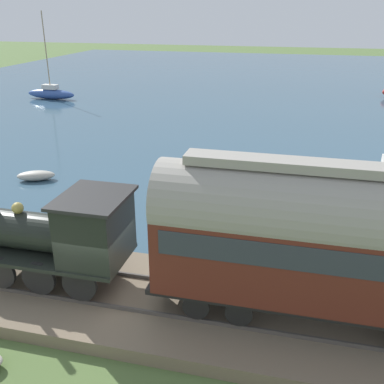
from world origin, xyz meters
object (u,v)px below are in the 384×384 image
object	(u,v)px
passenger_coach	(330,238)
rowboat_mid_harbor	(36,176)
sailboat_blue	(51,93)
steam_locomotive	(62,233)
rowboat_near_shore	(173,185)

from	to	relation	value
passenger_coach	rowboat_mid_harbor	bearing A→B (deg)	58.28
passenger_coach	sailboat_blue	size ratio (longest dim) A/B	1.16
steam_locomotive	rowboat_near_shore	world-z (taller)	steam_locomotive
steam_locomotive	passenger_coach	size ratio (longest dim) A/B	0.57
rowboat_mid_harbor	steam_locomotive	bearing A→B (deg)	-165.16
steam_locomotive	passenger_coach	distance (m)	7.75
passenger_coach	rowboat_near_shore	bearing A→B (deg)	36.32
steam_locomotive	rowboat_near_shore	xyz separation A→B (m)	(9.60, -0.66, -2.07)
sailboat_blue	rowboat_mid_harbor	distance (m)	23.56
sailboat_blue	rowboat_near_shore	distance (m)	27.30
steam_locomotive	rowboat_mid_harbor	bearing A→B (deg)	36.96
passenger_coach	rowboat_near_shore	xyz separation A→B (m)	(9.60, 7.05, -2.89)
rowboat_near_shore	steam_locomotive	bearing A→B (deg)	125.28
steam_locomotive	sailboat_blue	bearing A→B (deg)	31.04
steam_locomotive	sailboat_blue	world-z (taller)	sailboat_blue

